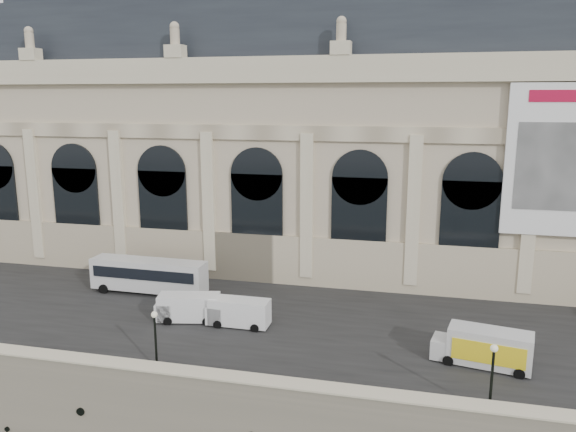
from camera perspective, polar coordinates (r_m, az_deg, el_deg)
name	(u,v)px	position (r m, az deg, el deg)	size (l,w,h in m)	color
quay	(320,274)	(69.34, 3.23, -5.94)	(160.00, 70.00, 6.00)	gray
street	(277,314)	(48.99, -1.15, -9.91)	(160.00, 24.00, 0.06)	#2D2D2D
parapet	(224,383)	(37.13, -6.56, -16.51)	(160.00, 1.40, 1.21)	gray
museum	(262,139)	(63.48, -2.63, 7.82)	(69.00, 18.70, 29.10)	#BFB192
bus_left	(149,275)	(54.91, -13.97, -5.82)	(11.26, 2.78, 3.30)	silver
van_b	(236,312)	(46.49, -5.33, -9.71)	(5.08, 2.14, 2.26)	white
van_c	(185,308)	(47.94, -10.40, -9.14)	(5.48, 2.98, 2.31)	white
box_truck	(484,348)	(42.03, 19.26, -12.50)	(6.89, 3.34, 2.66)	silver
lamp_left	(156,341)	(39.90, -13.29, -12.27)	(0.43, 0.43, 4.24)	black
lamp_right	(492,380)	(35.88, 19.98, -15.42)	(0.45, 0.45, 4.42)	black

